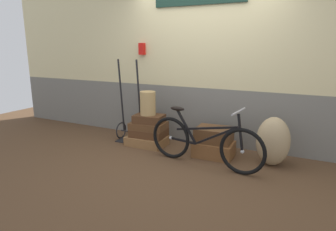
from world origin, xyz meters
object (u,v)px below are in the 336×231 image
Objects in this scene: bicycle at (204,142)px; suitcase_2 at (149,126)px; suitcase_5 at (214,135)px; suitcase_1 at (149,133)px; wicker_basket at (148,103)px; burlap_sack at (273,141)px; suitcase_3 at (149,119)px; suitcase_4 at (214,149)px; luggage_trolley at (130,123)px; suitcase_0 at (147,141)px.

suitcase_2 is at bearing 159.21° from bicycle.
suitcase_5 is at bearing 89.30° from bicycle.
wicker_basket reaches higher than suitcase_1.
burlap_sack is (1.96, 0.03, 0.13)m from suitcase_1.
suitcase_1 is 0.50m from wicker_basket.
suitcase_4 is at bearing -7.23° from suitcase_3.
luggage_trolley is 1.60m from bicycle.
suitcase_2 is at bearing 68.86° from suitcase_0.
suitcase_4 is (1.16, 0.02, 0.04)m from suitcase_0.
suitcase_0 is 0.93× the size of burlap_sack.
luggage_trolley is 0.83× the size of bicycle.
suitcase_2 is 0.38m from wicker_basket.
suitcase_5 is 1.53m from luggage_trolley.
suitcase_2 is 1.20m from bicycle.
suitcase_3 is at bearing 177.86° from suitcase_5.
suitcase_2 is 0.34× the size of bicycle.
burlap_sack is at bearing -4.58° from suitcase_2.
suitcase_0 is 1.23m from bicycle.
bicycle is (1.12, -0.41, -0.37)m from wicker_basket.
burlap_sack is at bearing -0.87° from luggage_trolley.
suitcase_0 is 0.38m from suitcase_3.
suitcase_3 is 1.95m from burlap_sack.
suitcase_4 is 1.56m from luggage_trolley.
suitcase_0 is at bearing 179.49° from suitcase_5.
suitcase_0 is 0.45× the size of luggage_trolley.
luggage_trolley is 2.06× the size of burlap_sack.
burlap_sack reaches higher than suitcase_5.
suitcase_5 is 1.36× the size of wicker_basket.
suitcase_5 is 0.31× the size of bicycle.
wicker_basket reaches higher than suitcase_4.
luggage_trolley is at bearing 168.01° from suitcase_1.
suitcase_2 is at bearing 177.51° from suitcase_5.
suitcase_0 is 0.47m from luggage_trolley.
luggage_trolley is (-0.41, 0.06, 0.11)m from suitcase_1.
suitcase_3 is at bearing -179.23° from burlap_sack.
suitcase_0 is at bearing -116.08° from suitcase_2.
suitcase_2 is at bearing 177.07° from suitcase_4.
luggage_trolley reaches higher than suitcase_1.
suitcase_3 is at bearing 45.37° from suitcase_0.
suitcase_1 is at bearing 177.96° from suitcase_5.
luggage_trolley is (-0.39, 0.10, 0.25)m from suitcase_0.
burlap_sack is 0.40× the size of bicycle.
suitcase_1 is 0.43m from luggage_trolley.
suitcase_4 is 1.49× the size of wicker_basket.
wicker_basket is (-0.01, -0.00, 0.50)m from suitcase_1.
luggage_trolley is 2.37m from burlap_sack.
suitcase_3 is 1.19m from bicycle.
wicker_basket reaches higher than burlap_sack.
wicker_basket reaches higher than suitcase_2.
suitcase_5 is 0.37× the size of luggage_trolley.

